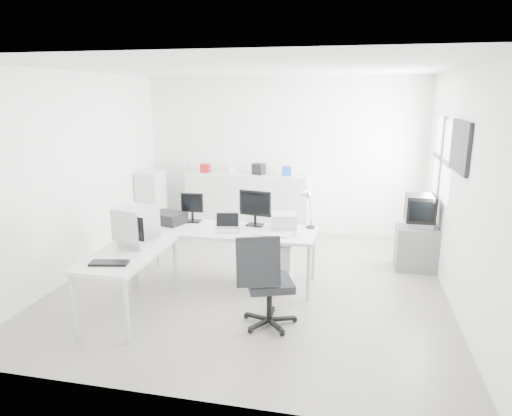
% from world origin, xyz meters
% --- Properties ---
extents(floor, '(5.00, 5.00, 0.01)m').
position_xyz_m(floor, '(0.00, 0.00, 0.00)').
color(floor, '#BBB6A8').
rests_on(floor, ground).
extents(ceiling, '(5.00, 5.00, 0.01)m').
position_xyz_m(ceiling, '(0.00, 0.00, 2.80)').
color(ceiling, white).
rests_on(ceiling, back_wall).
extents(back_wall, '(5.00, 0.02, 2.80)m').
position_xyz_m(back_wall, '(0.00, 2.50, 1.40)').
color(back_wall, white).
rests_on(back_wall, floor).
extents(left_wall, '(0.02, 5.00, 2.80)m').
position_xyz_m(left_wall, '(-2.50, 0.00, 1.40)').
color(left_wall, white).
rests_on(left_wall, floor).
extents(right_wall, '(0.02, 5.00, 2.80)m').
position_xyz_m(right_wall, '(2.50, 0.00, 1.40)').
color(right_wall, white).
rests_on(right_wall, floor).
extents(window, '(0.02, 1.20, 1.10)m').
position_xyz_m(window, '(2.48, 1.20, 1.60)').
color(window, white).
rests_on(window, right_wall).
extents(wall_picture, '(0.04, 0.90, 0.60)m').
position_xyz_m(wall_picture, '(2.47, 0.10, 1.90)').
color(wall_picture, black).
rests_on(wall_picture, right_wall).
extents(main_desk, '(2.40, 0.80, 0.75)m').
position_xyz_m(main_desk, '(-0.36, -0.04, 0.38)').
color(main_desk, silver).
rests_on(main_desk, floor).
extents(side_desk, '(0.70, 1.40, 0.75)m').
position_xyz_m(side_desk, '(-1.21, -1.14, 0.38)').
color(side_desk, silver).
rests_on(side_desk, floor).
extents(drawer_pedestal, '(0.40, 0.50, 0.60)m').
position_xyz_m(drawer_pedestal, '(0.34, 0.01, 0.30)').
color(drawer_pedestal, silver).
rests_on(drawer_pedestal, floor).
extents(inkjet_printer, '(0.51, 0.45, 0.15)m').
position_xyz_m(inkjet_printer, '(-1.21, 0.06, 0.83)').
color(inkjet_printer, black).
rests_on(inkjet_printer, main_desk).
extents(lcd_monitor_small, '(0.32, 0.19, 0.40)m').
position_xyz_m(lcd_monitor_small, '(-0.91, 0.21, 0.95)').
color(lcd_monitor_small, black).
rests_on(lcd_monitor_small, main_desk).
extents(lcd_monitor_large, '(0.48, 0.27, 0.47)m').
position_xyz_m(lcd_monitor_large, '(-0.01, 0.21, 0.99)').
color(lcd_monitor_large, black).
rests_on(lcd_monitor_large, main_desk).
extents(laptop, '(0.43, 0.44, 0.25)m').
position_xyz_m(laptop, '(-0.31, -0.14, 0.87)').
color(laptop, '#B7B7BA').
rests_on(laptop, main_desk).
extents(white_keyboard, '(0.48, 0.20, 0.02)m').
position_xyz_m(white_keyboard, '(0.29, -0.19, 0.76)').
color(white_keyboard, silver).
rests_on(white_keyboard, main_desk).
extents(white_mouse, '(0.06, 0.06, 0.06)m').
position_xyz_m(white_mouse, '(0.59, -0.14, 0.78)').
color(white_mouse, silver).
rests_on(white_mouse, main_desk).
extents(laser_printer, '(0.39, 0.35, 0.19)m').
position_xyz_m(laser_printer, '(0.39, 0.18, 0.85)').
color(laser_printer, silver).
rests_on(laser_printer, main_desk).
extents(desk_lamp, '(0.21, 0.21, 0.52)m').
position_xyz_m(desk_lamp, '(0.74, 0.26, 1.01)').
color(desk_lamp, silver).
rests_on(desk_lamp, main_desk).
extents(crt_monitor, '(0.45, 0.45, 0.42)m').
position_xyz_m(crt_monitor, '(-1.21, -0.89, 0.96)').
color(crt_monitor, '#B7B7BA').
rests_on(crt_monitor, side_desk).
extents(black_keyboard, '(0.42, 0.24, 0.03)m').
position_xyz_m(black_keyboard, '(-1.21, -1.54, 0.76)').
color(black_keyboard, black).
rests_on(black_keyboard, side_desk).
extents(office_chair, '(0.81, 0.81, 1.08)m').
position_xyz_m(office_chair, '(0.43, -1.08, 0.54)').
color(office_chair, '#232527').
rests_on(office_chair, floor).
extents(tv_cabinet, '(0.59, 0.48, 0.65)m').
position_xyz_m(tv_cabinet, '(2.22, 1.01, 0.32)').
color(tv_cabinet, slate).
rests_on(tv_cabinet, floor).
extents(crt_tv, '(0.50, 0.48, 0.45)m').
position_xyz_m(crt_tv, '(2.22, 1.01, 0.87)').
color(crt_tv, black).
rests_on(crt_tv, tv_cabinet).
extents(sideboard, '(2.20, 0.55, 1.10)m').
position_xyz_m(sideboard, '(-0.59, 2.24, 0.55)').
color(sideboard, silver).
rests_on(sideboard, floor).
extents(clutter_box_a, '(0.16, 0.14, 0.15)m').
position_xyz_m(clutter_box_a, '(-1.39, 2.24, 1.18)').
color(clutter_box_a, '#A11717').
rests_on(clutter_box_a, sideboard).
extents(clutter_box_b, '(0.17, 0.16, 0.13)m').
position_xyz_m(clutter_box_b, '(-0.89, 2.24, 1.16)').
color(clutter_box_b, silver).
rests_on(clutter_box_b, sideboard).
extents(clutter_box_c, '(0.24, 0.23, 0.19)m').
position_xyz_m(clutter_box_c, '(-0.39, 2.24, 1.20)').
color(clutter_box_c, black).
rests_on(clutter_box_c, sideboard).
extents(clutter_box_d, '(0.18, 0.17, 0.16)m').
position_xyz_m(clutter_box_d, '(0.11, 2.24, 1.18)').
color(clutter_box_d, '#1742A7').
rests_on(clutter_box_d, sideboard).
extents(clutter_bottle, '(0.07, 0.07, 0.22)m').
position_xyz_m(clutter_bottle, '(-1.69, 2.28, 1.21)').
color(clutter_bottle, silver).
rests_on(clutter_bottle, sideboard).
extents(filing_cabinet, '(0.40, 0.48, 1.16)m').
position_xyz_m(filing_cabinet, '(-2.28, 1.80, 0.58)').
color(filing_cabinet, silver).
rests_on(filing_cabinet, floor).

